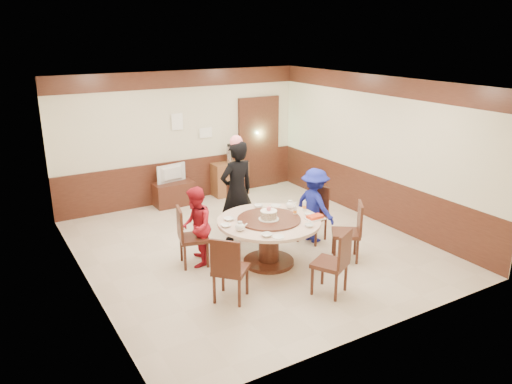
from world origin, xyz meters
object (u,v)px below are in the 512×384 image
person_red (196,227)px  television (173,174)px  tv_stand (174,194)px  shrimp_platter (315,217)px  banquet_table (269,233)px  side_cabinet (230,179)px  person_blue (315,205)px  thermos (229,154)px  person_standing (237,191)px  birthday_cake (269,215)px

person_red → television: person_red is taller
tv_stand → television: television is taller
shrimp_platter → tv_stand: (-0.89, 3.78, -0.53)m
banquet_table → side_cabinet: 3.65m
person_blue → side_cabinet: 3.10m
television → side_cabinet: (1.37, 0.03, -0.32)m
shrimp_platter → television: (-0.89, 3.78, -0.08)m
person_red → thermos: size_ratio=3.38×
person_red → person_blue: person_blue is taller
person_blue → television: 3.37m
shrimp_platter → person_blue: bearing=53.0°
person_standing → birthday_cake: person_standing is taller
birthday_cake → side_cabinet: bearing=71.8°
shrimp_platter → television: 3.88m
shrimp_platter → thermos: thermos is taller
person_standing → shrimp_platter: 1.58m
banquet_table → person_blue: person_blue is taller
person_standing → birthday_cake: (-0.06, -1.14, -0.05)m
person_blue → thermos: (-0.06, 3.08, 0.28)m
side_cabinet → tv_stand: bearing=-178.7°
person_standing → side_cabinet: 2.66m
banquet_table → television: television is taller
person_blue → person_standing: bearing=50.4°
birthday_cake → shrimp_platter: (0.67, -0.31, -0.08)m
person_standing → shrimp_platter: bearing=106.3°
person_standing → shrimp_platter: (0.61, -1.45, -0.13)m
side_cabinet → person_blue: bearing=-88.8°
shrimp_platter → person_red: bearing=151.1°
person_blue → television: size_ratio=1.96×
person_standing → television: bearing=-90.0°
person_standing → shrimp_platter: size_ratio=6.04×
person_red → shrimp_platter: bearing=86.6°
television → person_standing: bearing=86.9°
person_red → side_cabinet: size_ratio=1.60×
person_standing → side_cabinet: (1.09, 2.36, -0.53)m
person_blue → banquet_table: bearing=100.3°
person_red → tv_stand: person_red is taller
person_standing → person_red: 1.19m
tv_stand → side_cabinet: size_ratio=1.06×
person_red → birthday_cake: size_ratio=4.00×
person_red → thermos: person_red is taller
shrimp_platter → side_cabinet: shrimp_platter is taller
person_standing → thermos: person_standing is taller
banquet_table → person_standing: bearing=88.5°
tv_stand → thermos: (1.37, 0.03, 0.69)m
person_standing → side_cabinet: size_ratio=2.27×
person_standing → tv_stand: (-0.27, 2.33, -0.66)m
television → birthday_cake: bearing=83.8°
person_standing → banquet_table: bearing=81.7°
person_red → birthday_cake: (0.98, -0.60, 0.21)m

